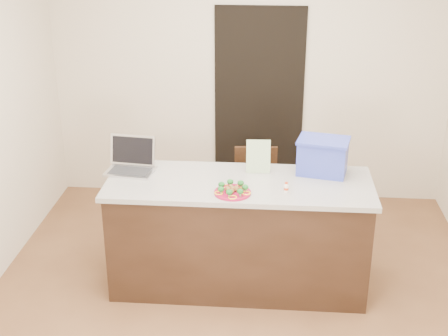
# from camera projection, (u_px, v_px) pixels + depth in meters

# --- Properties ---
(ground) EXTENTS (4.00, 4.00, 0.00)m
(ground) POSITION_uv_depth(u_px,v_px,m) (236.00, 300.00, 4.94)
(ground) COLOR brown
(ground) RESTS_ON ground
(room_shell) EXTENTS (4.00, 4.00, 4.00)m
(room_shell) POSITION_uv_depth(u_px,v_px,m) (238.00, 104.00, 4.30)
(room_shell) COLOR white
(room_shell) RESTS_ON ground
(doorway) EXTENTS (0.90, 0.02, 2.00)m
(doorway) POSITION_uv_depth(u_px,v_px,m) (259.00, 105.00, 6.36)
(doorway) COLOR black
(doorway) RESTS_ON ground
(island) EXTENTS (2.06, 0.76, 0.92)m
(island) POSITION_uv_depth(u_px,v_px,m) (239.00, 234.00, 4.99)
(island) COLOR black
(island) RESTS_ON ground
(plate) EXTENTS (0.27, 0.27, 0.02)m
(plate) POSITION_uv_depth(u_px,v_px,m) (233.00, 192.00, 4.60)
(plate) COLOR maroon
(plate) RESTS_ON island
(meatballs) EXTENTS (0.11, 0.11, 0.04)m
(meatballs) POSITION_uv_depth(u_px,v_px,m) (232.00, 189.00, 4.60)
(meatballs) COLOR brown
(meatballs) RESTS_ON plate
(broccoli) EXTENTS (0.23, 0.23, 0.04)m
(broccoli) POSITION_uv_depth(u_px,v_px,m) (233.00, 187.00, 4.59)
(broccoli) COLOR #13491A
(broccoli) RESTS_ON plate
(pepper_rings) EXTENTS (0.27, 0.26, 0.01)m
(pepper_rings) POSITION_uv_depth(u_px,v_px,m) (233.00, 191.00, 4.60)
(pepper_rings) COLOR #FFA91A
(pepper_rings) RESTS_ON plate
(napkin) EXTENTS (0.21, 0.21, 0.01)m
(napkin) POSITION_uv_depth(u_px,v_px,m) (234.00, 193.00, 4.61)
(napkin) COLOR white
(napkin) RESTS_ON island
(fork) EXTENTS (0.04, 0.16, 0.00)m
(fork) POSITION_uv_depth(u_px,v_px,m) (232.00, 191.00, 4.62)
(fork) COLOR #B2B3B7
(fork) RESTS_ON napkin
(knife) EXTENTS (0.08, 0.19, 0.01)m
(knife) POSITION_uv_depth(u_px,v_px,m) (238.00, 193.00, 4.59)
(knife) COLOR silver
(knife) RESTS_ON napkin
(yogurt_bottle) EXTENTS (0.03, 0.03, 0.07)m
(yogurt_bottle) POSITION_uv_depth(u_px,v_px,m) (286.00, 188.00, 4.63)
(yogurt_bottle) COLOR white
(yogurt_bottle) RESTS_ON island
(laptop) EXTENTS (0.40, 0.33, 0.26)m
(laptop) POSITION_uv_depth(u_px,v_px,m) (131.00, 161.00, 5.00)
(laptop) COLOR silver
(laptop) RESTS_ON island
(leaflet) EXTENTS (0.19, 0.05, 0.27)m
(leaflet) POSITION_uv_depth(u_px,v_px,m) (258.00, 157.00, 4.92)
(leaflet) COLOR silver
(leaflet) RESTS_ON island
(blue_box) EXTENTS (0.44, 0.36, 0.29)m
(blue_box) POSITION_uv_depth(u_px,v_px,m) (323.00, 156.00, 4.91)
(blue_box) COLOR #2E3AA6
(blue_box) RESTS_ON island
(chair) EXTENTS (0.41, 0.41, 0.87)m
(chair) POSITION_uv_depth(u_px,v_px,m) (255.00, 189.00, 5.68)
(chair) COLOR #371F10
(chair) RESTS_ON ground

